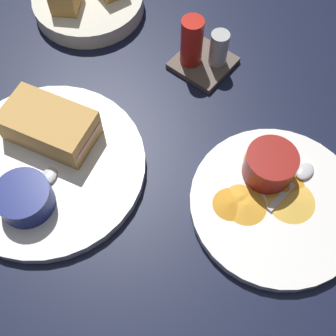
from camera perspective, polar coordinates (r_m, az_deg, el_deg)
The scene contains 11 objects.
ground_plane at distance 67.04cm, azimuth -11.11°, elevation 0.47°, with size 110.00×110.00×3.00cm, color black.
plate_sandwich_main at distance 65.41cm, azimuth -15.58°, elevation 0.20°, with size 28.60×28.60×1.60cm, color white.
sandwich_half_near at distance 65.30cm, azimuth -15.13°, elevation 5.71°, with size 14.59×10.61×4.80cm.
ramekin_dark_sauce at distance 60.90cm, azimuth -18.50°, elevation -3.71°, with size 7.55×7.55×3.68cm.
spoon_by_dark_ramekin at distance 63.55cm, azimuth -14.87°, elevation -0.24°, with size 2.90×9.96×0.80cm.
plate_chips_companion at distance 62.26cm, azimuth 14.04°, elevation -4.65°, with size 24.09×24.09×1.60cm, color white.
ramekin_light_gravy at distance 61.25cm, azimuth 13.35°, elevation 0.47°, with size 7.21×7.21×4.38cm.
spoon_by_gravy_ramekin at distance 63.66cm, azimuth 16.97°, elevation -1.17°, with size 2.48×9.95×0.80cm.
plantain_chip_scatter at distance 61.38cm, azimuth 12.65°, elevation -3.22°, with size 14.56×15.18×0.60cm.
bread_basket_rear at distance 84.43cm, azimuth -10.47°, elevation 20.96°, with size 19.85×19.85×7.26cm.
condiment_caddy at distance 72.92cm, azimuth 4.45°, elevation 15.24°, with size 9.00×9.00×9.50cm.
Camera 1 is at (29.79, -16.33, 56.30)cm, focal length 46.12 mm.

